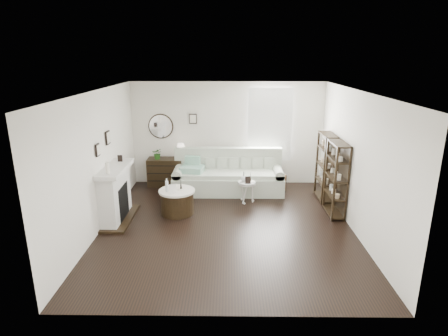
{
  "coord_description": "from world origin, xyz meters",
  "views": [
    {
      "loc": [
        0.03,
        -6.95,
        3.33
      ],
      "look_at": [
        -0.07,
        0.8,
        0.99
      ],
      "focal_mm": 30.0,
      "sensor_mm": 36.0,
      "label": 1
    }
  ],
  "objects_px": {
    "drum_table": "(177,201)",
    "pedestal_table": "(247,184)",
    "dresser": "(169,172)",
    "sofa": "(228,178)"
  },
  "relations": [
    {
      "from": "dresser",
      "to": "pedestal_table",
      "type": "relative_size",
      "value": 2.19
    },
    {
      "from": "dresser",
      "to": "pedestal_table",
      "type": "distance_m",
      "value": 2.31
    },
    {
      "from": "dresser",
      "to": "drum_table",
      "type": "xyz_separation_m",
      "value": [
        0.45,
        -1.83,
        -0.1
      ]
    },
    {
      "from": "sofa",
      "to": "pedestal_table",
      "type": "bearing_deg",
      "value": -60.83
    },
    {
      "from": "pedestal_table",
      "to": "drum_table",
      "type": "bearing_deg",
      "value": -156.73
    },
    {
      "from": "drum_table",
      "to": "pedestal_table",
      "type": "height_order",
      "value": "drum_table"
    },
    {
      "from": "sofa",
      "to": "pedestal_table",
      "type": "height_order",
      "value": "sofa"
    },
    {
      "from": "sofa",
      "to": "drum_table",
      "type": "height_order",
      "value": "sofa"
    },
    {
      "from": "pedestal_table",
      "to": "dresser",
      "type": "bearing_deg",
      "value": 149.56
    },
    {
      "from": "dresser",
      "to": "pedestal_table",
      "type": "xyz_separation_m",
      "value": [
        1.99,
        -1.17,
        0.09
      ]
    }
  ]
}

